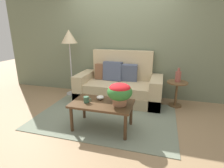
# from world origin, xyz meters

# --- Properties ---
(ground_plane) EXTENTS (14.00, 14.00, 0.00)m
(ground_plane) POSITION_xyz_m (0.00, 0.00, 0.00)
(ground_plane) COLOR #997A56
(wall_back) EXTENTS (6.40, 0.12, 2.82)m
(wall_back) POSITION_xyz_m (0.00, 1.27, 1.41)
(wall_back) COLOR slate
(wall_back) RESTS_ON ground
(area_rug) EXTENTS (2.56, 1.74, 0.01)m
(area_rug) POSITION_xyz_m (0.00, -0.09, 0.01)
(area_rug) COLOR gray
(area_rug) RESTS_ON ground
(couch) EXTENTS (1.90, 0.86, 1.13)m
(couch) POSITION_xyz_m (0.03, 0.80, 0.33)
(couch) COLOR tan
(couch) RESTS_ON ground
(coffee_table) EXTENTS (0.99, 0.59, 0.46)m
(coffee_table) POSITION_xyz_m (0.07, -0.49, 0.40)
(coffee_table) COLOR #442D1B
(coffee_table) RESTS_ON ground
(side_table) EXTENTS (0.42, 0.42, 0.55)m
(side_table) POSITION_xyz_m (1.29, 0.80, 0.38)
(side_table) COLOR brown
(side_table) RESTS_ON ground
(floor_lamp) EXTENTS (0.38, 0.38, 1.59)m
(floor_lamp) POSITION_xyz_m (-1.20, 0.87, 1.33)
(floor_lamp) COLOR #B2B2B7
(floor_lamp) RESTS_ON ground
(potted_plant) EXTENTS (0.39, 0.39, 0.34)m
(potted_plant) POSITION_xyz_m (0.36, -0.49, 0.67)
(potted_plant) COLOR #A36B4C
(potted_plant) RESTS_ON coffee_table
(coffee_mug) EXTENTS (0.13, 0.09, 0.10)m
(coffee_mug) POSITION_xyz_m (-0.17, -0.56, 0.51)
(coffee_mug) COLOR #3D664C
(coffee_mug) RESTS_ON coffee_table
(snack_bowl) EXTENTS (0.13, 0.13, 0.07)m
(snack_bowl) POSITION_xyz_m (-0.00, -0.37, 0.50)
(snack_bowl) COLOR silver
(snack_bowl) RESTS_ON coffee_table
(table_vase) EXTENTS (0.11, 0.11, 0.29)m
(table_vase) POSITION_xyz_m (1.29, 0.81, 0.66)
(table_vase) COLOR #934C42
(table_vase) RESTS_ON side_table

